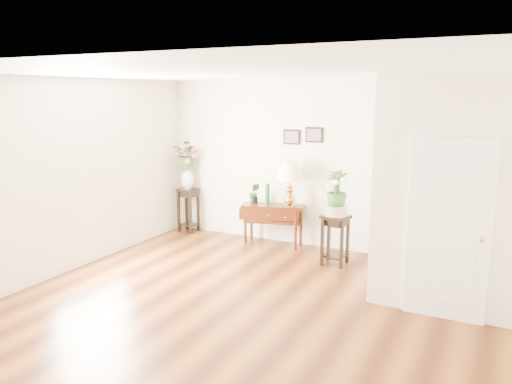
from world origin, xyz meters
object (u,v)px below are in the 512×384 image
Objects in this scene: console_table at (273,225)px; plant_stand_b at (335,240)px; plant_stand_a at (188,210)px; table_lamp at (290,186)px.

plant_stand_b is (1.27, -0.48, 0.03)m from console_table.
plant_stand_a is 1.07× the size of plant_stand_b.
table_lamp is at bearing -1.63° from plant_stand_a.
plant_stand_b is (3.05, -0.54, -0.03)m from plant_stand_a.
plant_stand_a is (-2.09, 0.06, -0.64)m from table_lamp.
plant_stand_a reaches higher than console_table.
console_table is at bearing 180.00° from table_lamp.
console_table is 1.28× the size of plant_stand_a.
plant_stand_a is (-1.78, 0.06, 0.06)m from console_table.
plant_stand_b is at bearing -26.58° from table_lamp.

